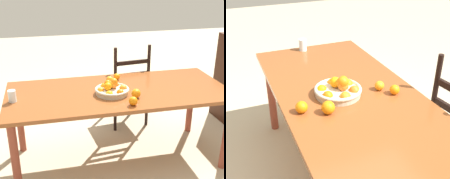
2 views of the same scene
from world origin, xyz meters
The scene contains 9 objects.
ground_plane centered at (0.00, 0.00, 0.00)m, with size 12.00×12.00×0.00m, color #BDAD8F.
dining_table centered at (0.00, 0.00, 0.66)m, with size 2.03×0.89×0.74m.
chair_near_window centered at (0.28, 0.74, 0.45)m, with size 0.50×0.50×0.99m.
fruit_bowl centered at (-0.08, -0.06, 0.78)m, with size 0.31×0.31×0.14m.
orange_loose_0 centered at (-0.04, 0.21, 0.77)m, with size 0.06×0.06×0.06m, color orange.
orange_loose_1 centered at (0.03, -0.34, 0.78)m, with size 0.07×0.07×0.07m, color orange.
orange_loose_2 centered at (0.10, -0.20, 0.78)m, with size 0.08×0.08×0.08m, color orange.
orange_loose_3 centered at (0.05, 0.27, 0.77)m, with size 0.06×0.06×0.06m, color orange.
drinking_glass centered at (-0.93, -0.05, 0.79)m, with size 0.07×0.07×0.10m, color silver.
Camera 1 is at (-0.65, -2.55, 1.81)m, focal length 49.56 mm.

